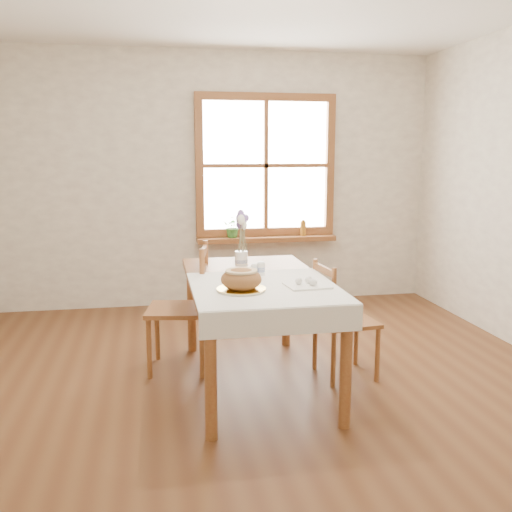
{
  "coord_description": "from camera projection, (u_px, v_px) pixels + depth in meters",
  "views": [
    {
      "loc": [
        -0.68,
        -3.4,
        1.59
      ],
      "look_at": [
        0.0,
        0.3,
        0.9
      ],
      "focal_mm": 40.0,
      "sensor_mm": 36.0,
      "label": 1
    }
  ],
  "objects": [
    {
      "name": "room_walls",
      "position": [
        265.0,
        132.0,
        3.39
      ],
      "size": [
        4.6,
        5.1,
        2.65
      ],
      "color": "white",
      "rests_on": "ground"
    },
    {
      "name": "chair_right",
      "position": [
        346.0,
        319.0,
        4.05
      ],
      "size": [
        0.44,
        0.43,
        0.83
      ],
      "primitive_type": null,
      "rotation": [
        0.0,
        0.0,
        1.67
      ],
      "color": "brown",
      "rests_on": "ground"
    },
    {
      "name": "ground",
      "position": [
        264.0,
        400.0,
        3.7
      ],
      "size": [
        5.0,
        5.0,
        0.0
      ],
      "primitive_type": "plane",
      "color": "brown",
      "rests_on": "ground"
    },
    {
      "name": "bread_plate",
      "position": [
        241.0,
        290.0,
        3.45
      ],
      "size": [
        0.29,
        0.29,
        0.02
      ],
      "primitive_type": "cylinder",
      "rotation": [
        0.0,
        0.0,
        -0.0
      ],
      "color": "white",
      "rests_on": "table_linen"
    },
    {
      "name": "potted_plant",
      "position": [
        233.0,
        229.0,
        5.9
      ],
      "size": [
        0.25,
        0.27,
        0.18
      ],
      "primitive_type": "imported",
      "rotation": [
        0.0,
        0.0,
        -0.26
      ],
      "color": "#35772F",
      "rests_on": "window_sill"
    },
    {
      "name": "window",
      "position": [
        266.0,
        166.0,
        5.91
      ],
      "size": [
        1.46,
        0.08,
        1.46
      ],
      "color": "brown",
      "rests_on": "ground"
    },
    {
      "name": "table_linen",
      "position": [
        265.0,
        287.0,
        3.56
      ],
      "size": [
        0.91,
        0.99,
        0.01
      ],
      "primitive_type": "cube",
      "color": "white",
      "rests_on": "dining_table"
    },
    {
      "name": "egg_napkin",
      "position": [
        307.0,
        285.0,
        3.56
      ],
      "size": [
        0.28,
        0.25,
        0.01
      ],
      "primitive_type": "cube",
      "rotation": [
        0.0,
        0.0,
        0.1
      ],
      "color": "white",
      "rests_on": "table_linen"
    },
    {
      "name": "window_sill",
      "position": [
        267.0,
        239.0,
        5.98
      ],
      "size": [
        1.46,
        0.2,
        0.05
      ],
      "color": "brown",
      "rests_on": "ground"
    },
    {
      "name": "dining_table",
      "position": [
        256.0,
        290.0,
        3.87
      ],
      "size": [
        0.9,
        1.6,
        0.75
      ],
      "color": "brown",
      "rests_on": "ground"
    },
    {
      "name": "pepper_shaker",
      "position": [
        261.0,
        268.0,
        3.87
      ],
      "size": [
        0.07,
        0.07,
        0.1
      ],
      "primitive_type": "cylinder",
      "rotation": [
        0.0,
        0.0,
        -0.28
      ],
      "color": "white",
      "rests_on": "table_linen"
    },
    {
      "name": "salt_shaker",
      "position": [
        254.0,
        270.0,
        3.85
      ],
      "size": [
        0.05,
        0.05,
        0.09
      ],
      "primitive_type": "cylinder",
      "rotation": [
        0.0,
        0.0,
        -0.09
      ],
      "color": "white",
      "rests_on": "table_linen"
    },
    {
      "name": "flower_vase",
      "position": [
        241.0,
        259.0,
        4.23
      ],
      "size": [
        0.11,
        0.11,
        0.11
      ],
      "primitive_type": "cylinder",
      "rotation": [
        0.0,
        0.0,
        -0.15
      ],
      "color": "white",
      "rests_on": "dining_table"
    },
    {
      "name": "eggs",
      "position": [
        307.0,
        281.0,
        3.56
      ],
      "size": [
        0.22,
        0.2,
        0.04
      ],
      "primitive_type": null,
      "rotation": [
        0.0,
        0.0,
        0.1
      ],
      "color": "white",
      "rests_on": "egg_napkin"
    },
    {
      "name": "bread_loaf",
      "position": [
        241.0,
        277.0,
        3.43
      ],
      "size": [
        0.25,
        0.25,
        0.14
      ],
      "primitive_type": "ellipsoid",
      "color": "brown",
      "rests_on": "bread_plate"
    },
    {
      "name": "chair_left",
      "position": [
        178.0,
        308.0,
        4.17
      ],
      "size": [
        0.52,
        0.51,
        0.93
      ],
      "primitive_type": null,
      "rotation": [
        0.0,
        0.0,
        -1.74
      ],
      "color": "brown",
      "rests_on": "ground"
    },
    {
      "name": "lavender_bouquet",
      "position": [
        241.0,
        231.0,
        4.19
      ],
      "size": [
        0.17,
        0.17,
        0.32
      ],
      "primitive_type": null,
      "color": "#7A5EA7",
      "rests_on": "flower_vase"
    },
    {
      "name": "amber_bottle",
      "position": [
        303.0,
        228.0,
        6.03
      ],
      "size": [
        0.08,
        0.08,
        0.17
      ],
      "primitive_type": "cylinder",
      "rotation": [
        0.0,
        0.0,
        -0.36
      ],
      "color": "#AE7220",
      "rests_on": "window_sill"
    }
  ]
}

